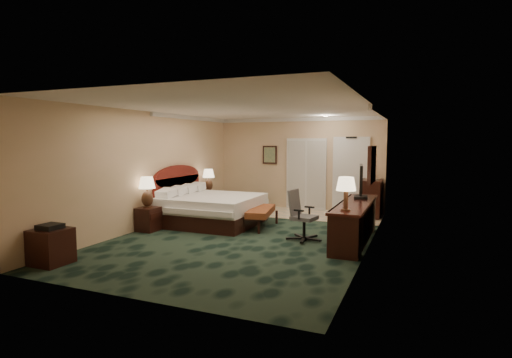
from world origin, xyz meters
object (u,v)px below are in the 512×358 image
at_px(bed, 212,210).
at_px(nightstand_near, 149,219).
at_px(side_table, 51,247).
at_px(tv, 361,182).
at_px(minibar, 371,198).
at_px(bed_bench, 261,218).
at_px(lamp_far, 209,180).
at_px(nightstand_far, 207,202).
at_px(desk, 355,222).
at_px(desk_chair, 304,216).
at_px(lamp_near, 147,192).

bearing_deg(bed, nightstand_near, -128.27).
bearing_deg(side_table, bed, 76.97).
bearing_deg(tv, minibar, 81.91).
bearing_deg(bed_bench, minibar, 36.18).
bearing_deg(lamp_far, nightstand_far, -124.17).
height_order(bed, desk, desk).
relative_size(lamp_far, side_table, 1.09).
relative_size(side_table, minibar, 0.59).
bearing_deg(tv, nightstand_near, -170.49).
relative_size(bed, nightstand_near, 4.11).
bearing_deg(bed, desk_chair, -16.54).
relative_size(bed, minibar, 2.19).
bearing_deg(nightstand_near, lamp_far, 88.91).
relative_size(lamp_far, tv, 0.69).
relative_size(side_table, desk, 0.21).
bearing_deg(lamp_near, side_table, -88.02).
distance_m(nightstand_far, desk_chair, 4.10).
xyz_separation_m(nightstand_near, lamp_far, (0.05, 2.68, 0.64)).
height_order(bed_bench, tv, tv).
distance_m(nightstand_far, side_table, 5.27).
height_order(nightstand_far, tv, tv).
relative_size(lamp_near, bed_bench, 0.50).
relative_size(nightstand_near, desk_chair, 0.52).
height_order(desk, minibar, minibar).
distance_m(lamp_near, tv, 4.72).
bearing_deg(bed_bench, nightstand_near, -161.49).
relative_size(side_table, tv, 0.63).
distance_m(bed, lamp_near, 1.65).
distance_m(nightstand_near, lamp_far, 2.76).
xyz_separation_m(bed, nightstand_near, (-0.96, -1.22, -0.08)).
bearing_deg(nightstand_far, lamp_far, 55.83).
bearing_deg(nightstand_far, bed_bench, -32.08).
distance_m(side_table, desk, 5.55).
height_order(desk, desk_chair, desk_chair).
xyz_separation_m(lamp_near, bed_bench, (2.25, 1.25, -0.65)).
bearing_deg(nightstand_far, tv, -15.10).
bearing_deg(desk_chair, lamp_far, 157.51).
bearing_deg(side_table, bed_bench, 60.96).
bearing_deg(tv, lamp_near, -170.58).
distance_m(bed, desk, 3.52).
xyz_separation_m(bed, nightstand_far, (-0.94, 1.42, -0.05)).
relative_size(bed_bench, desk_chair, 1.32).
distance_m(nightstand_near, tv, 4.77).
height_order(lamp_near, side_table, lamp_near).
height_order(side_table, minibar, minibar).
xyz_separation_m(lamp_near, desk_chair, (3.51, 0.46, -0.36)).
distance_m(nightstand_near, side_table, 2.64).
bearing_deg(nightstand_near, nightstand_far, 89.53).
xyz_separation_m(lamp_far, desk, (4.40, -1.91, -0.51)).
distance_m(lamp_near, desk, 4.56).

